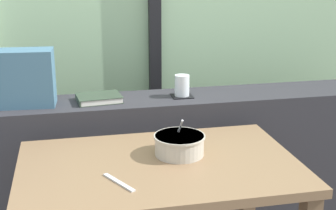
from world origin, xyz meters
TOP-DOWN VIEW (x-y plane):
  - dark_console_ledge at (0.00, 0.55)m, footprint 2.80×0.30m
  - breakfast_table at (0.00, -0.03)m, footprint 1.05×0.67m
  - coaster_square at (0.23, 0.54)m, footprint 0.10×0.10m
  - juice_glass at (0.23, 0.54)m, footprint 0.07×0.07m
  - closed_book at (-0.18, 0.55)m, footprint 0.22×0.18m
  - throw_pillow at (-0.54, 0.55)m, footprint 0.33×0.16m
  - soup_bowl at (0.09, 0.03)m, footprint 0.20×0.20m
  - fork_utensil at (-0.17, -0.17)m, footprint 0.09×0.16m

SIDE VIEW (x-z plane):
  - dark_console_ledge at x=0.00m, z-range 0.00..0.78m
  - breakfast_table at x=0.00m, z-range 0.23..0.93m
  - fork_utensil at x=-0.17m, z-range 0.70..0.71m
  - soup_bowl at x=0.09m, z-range 0.66..0.82m
  - coaster_square at x=0.23m, z-range 0.78..0.79m
  - closed_book at x=-0.18m, z-range 0.78..0.81m
  - juice_glass at x=0.23m, z-range 0.78..0.89m
  - throw_pillow at x=-0.54m, z-range 0.78..1.04m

